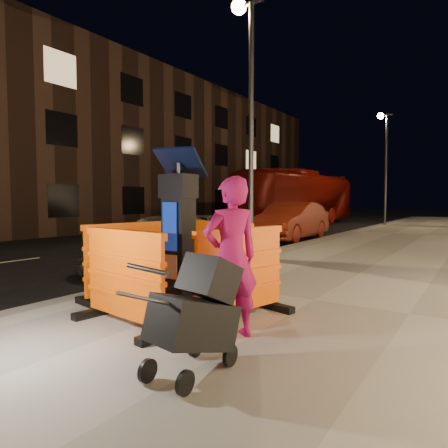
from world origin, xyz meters
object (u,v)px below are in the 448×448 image
Objects in this scene: car_silver at (161,267)px; car_red at (291,240)px; barrier_kerbside at (128,260)px; parking_kiosk at (179,234)px; stroller at (192,317)px; barrier_bldgside at (241,274)px; bus_doubledecker at (298,225)px; barrier_front at (124,278)px; barrier_back at (220,258)px; man at (231,258)px.

car_silver is 7.23m from car_red.
car_silver is (-1.97, 2.82, -0.70)m from barrier_kerbside.
parking_kiosk reaches higher than stroller.
car_silver is at bearing 68.42° from barrier_bldgside.
car_silver is at bearing -91.70° from car_red.
bus_doubledecker is at bearing 122.23° from stroller.
stroller is (1.38, -1.48, -0.51)m from parking_kiosk.
barrier_front is 1.00× the size of barrier_back.
barrier_front is at bearing 149.50° from barrier_bldgside.
barrier_back and barrier_kerbside have the same top height.
bus_doubledecker reaches higher than barrier_back.
barrier_bldgside reaches higher than stroller.
man is at bearing 25.14° from barrier_front.
barrier_kerbside is 1.49× the size of stroller.
barrier_back is 19.13m from bus_doubledecker.
barrier_back is 1.00× the size of barrier_kerbside.
man is at bearing -143.92° from barrier_bldgside.
car_red is at bearing 123.07° from barrier_back.
parking_kiosk reaches higher than barrier_kerbside.
bus_doubledecker is (-3.47, 16.16, 0.00)m from car_silver.
barrier_bldgside is at bearing -41.16° from car_silver.
barrier_kerbside is at bearing 159.08° from stroller.
parking_kiosk is 1.04m from barrier_front.
bus_doubledecker is at bearing -127.41° from man.
barrier_front is at bearing -74.50° from barrier_back.
stroller is (7.76, -20.45, 0.62)m from bus_doubledecker.
barrier_front is at bearing -70.22° from bus_doubledecker.
car_silver is 0.35× the size of bus_doubledecker.
car_silver is (-2.92, 3.77, -0.70)m from barrier_front.
man reaches higher than barrier_kerbside.
car_red is (-3.83, 10.05, -0.70)m from barrier_bldgside.
man reaches higher than car_red.
car_red is at bearing 21.37° from barrier_kerbside.
parking_kiosk is at bearing 144.49° from stroller.
man is at bearing -44.73° from car_silver.
barrier_bldgside reaches higher than car_silver.
man reaches higher than barrier_bldgside.
bus_doubledecker reaches higher than barrier_kerbside.
car_silver is at bearing -75.88° from bus_doubledecker.
barrier_back is 1.95m from man.
stroller is at bearing -71.13° from car_red.
parking_kiosk is 1.40× the size of barrier_bldgside.
man is at bearing -36.83° from barrier_back.
bus_doubledecker is at bearing 110.00° from car_red.
barrier_kerbside is 10.25m from car_red.
bus_doubledecker is (-6.38, 19.93, -0.70)m from barrier_front.
barrier_front is at bearing -76.74° from car_red.
barrier_back is at bearing 131.05° from stroller.
man reaches higher than stroller.
car_silver is at bearing -98.19° from man.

